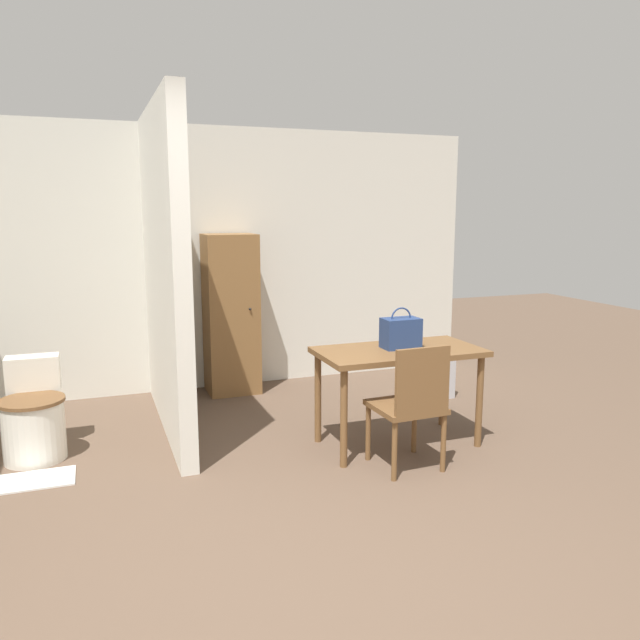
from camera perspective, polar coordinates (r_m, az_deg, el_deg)
The scene contains 10 objects.
ground_plane at distance 3.15m, azimuth 0.71°, elevation -23.20°, with size 16.00×16.00×0.00m, color brown.
wall_back at distance 6.12m, azimuth -11.45°, elevation 5.40°, with size 5.70×0.12×2.50m.
partition_wall at distance 4.99m, azimuth -14.07°, elevation 4.28°, with size 0.12×2.05×2.50m.
dining_table at distance 4.60m, azimuth 7.21°, elevation -3.72°, with size 1.19×0.62×0.73m.
wooden_chair at distance 4.20m, azimuth 8.37°, elevation -7.46°, with size 0.45×0.45×0.87m.
toilet at distance 4.86m, azimuth -24.71°, elevation -8.17°, with size 0.44×0.59×0.68m.
handbag at distance 4.59m, azimuth 7.39°, elevation -1.16°, with size 0.27×0.17×0.30m.
wooden_cabinet at distance 5.95m, azimuth -8.14°, elevation 0.53°, with size 0.48×0.44×1.50m.
bath_mat at distance 4.54m, azimuth -24.84°, elevation -13.18°, with size 0.52×0.31×0.01m.
space_heater at distance 5.90m, azimuth 10.73°, elevation -4.84°, with size 0.28×0.17×0.45m.
Camera 1 is at (-0.95, -2.46, 1.73)m, focal length 35.00 mm.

